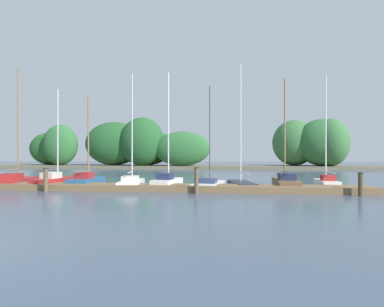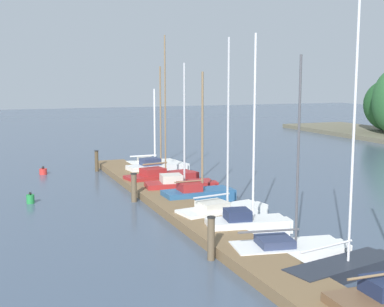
{
  "view_description": "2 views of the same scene",
  "coord_description": "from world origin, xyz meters",
  "views": [
    {
      "loc": [
        6.19,
        -5.6,
        2.1
      ],
      "look_at": [
        4.02,
        14.65,
        2.13
      ],
      "focal_mm": 29.24,
      "sensor_mm": 36.0,
      "label": 1
    },
    {
      "loc": [
        19.08,
        4.62,
        5.61
      ],
      "look_at": [
        -3.35,
        13.48,
        2.14
      ],
      "focal_mm": 49.39,
      "sensor_mm": 36.0,
      "label": 2
    }
  ],
  "objects": [
    {
      "name": "sailboat_6",
      "position": [
        2.66,
        13.32,
        0.4
      ],
      "size": [
        1.58,
        3.2,
        7.14
      ],
      "rotation": [
        0.0,
        0.0,
        1.4
      ],
      "color": "white",
      "rests_on": "ground"
    },
    {
      "name": "sailboat_0",
      "position": [
        -12.58,
        14.44,
        0.31
      ],
      "size": [
        1.34,
        3.25,
        4.93
      ],
      "rotation": [
        0.0,
        0.0,
        1.59
      ],
      "color": "white",
      "rests_on": "ground"
    },
    {
      "name": "sailboat_2",
      "position": [
        -7.32,
        13.35,
        0.37
      ],
      "size": [
        1.96,
        4.25,
        7.8
      ],
      "rotation": [
        0.0,
        0.0,
        1.75
      ],
      "color": "maroon",
      "rests_on": "ground"
    },
    {
      "name": "sailboat_5",
      "position": [
        0.36,
        13.38,
        0.35
      ],
      "size": [
        1.81,
        3.99,
        7.16
      ],
      "rotation": [
        0.0,
        0.0,
        1.73
      ],
      "color": "white",
      "rests_on": "ground"
    },
    {
      "name": "dock_pier",
      "position": [
        0.0,
        12.05,
        0.17
      ],
      "size": [
        28.33,
        1.8,
        0.35
      ],
      "color": "brown",
      "rests_on": "ground"
    },
    {
      "name": "sailboat_4",
      "position": [
        -2.59,
        13.53,
        0.39
      ],
      "size": [
        1.29,
        3.37,
        5.88
      ],
      "rotation": [
        0.0,
        0.0,
        1.58
      ],
      "color": "#285684",
      "rests_on": "ground"
    },
    {
      "name": "mooring_piling_2",
      "position": [
        4.65,
        10.95,
        0.7
      ],
      "size": [
        0.26,
        0.26,
        1.39
      ],
      "color": "brown",
      "rests_on": "ground"
    },
    {
      "name": "channel_buoy_1",
      "position": [
        -5.2,
        6.37,
        0.21
      ],
      "size": [
        0.35,
        0.35,
        0.52
      ],
      "color": "#23843D",
      "rests_on": "ground"
    },
    {
      "name": "channel_buoy_0",
      "position": [
        -12.43,
        7.68,
        0.18
      ],
      "size": [
        0.44,
        0.44,
        0.48
      ],
      "color": "red",
      "rests_on": "ground"
    },
    {
      "name": "mooring_piling_1",
      "position": [
        -3.75,
        10.79,
        0.67
      ],
      "size": [
        0.29,
        0.29,
        1.33
      ],
      "color": "brown",
      "rests_on": "ground"
    },
    {
      "name": "sailboat_7",
      "position": [
        5.2,
        13.47,
        0.27
      ],
      "size": [
        2.0,
        3.92,
        6.31
      ],
      "rotation": [
        0.0,
        0.0,
        1.39
      ],
      "color": "white",
      "rests_on": "ground"
    },
    {
      "name": "mooring_piling_0",
      "position": [
        -12.28,
        10.8,
        0.64
      ],
      "size": [
        0.25,
        0.25,
        1.27
      ],
      "color": "#4C3D28",
      "rests_on": "ground"
    },
    {
      "name": "sailboat_8",
      "position": [
        7.16,
        14.08,
        0.29
      ],
      "size": [
        1.77,
        3.97,
        7.73
      ],
      "rotation": [
        0.0,
        0.0,
        1.77
      ],
      "color": "#232833",
      "rests_on": "ground"
    },
    {
      "name": "sailboat_3",
      "position": [
        -4.64,
        13.43,
        0.4
      ],
      "size": [
        1.59,
        3.64,
        6.31
      ],
      "rotation": [
        0.0,
        0.0,
        1.45
      ],
      "color": "maroon",
      "rests_on": "ground"
    },
    {
      "name": "sailboat_1",
      "position": [
        -9.95,
        13.96,
        0.41
      ],
      "size": [
        1.53,
        3.81,
        6.25
      ],
      "rotation": [
        0.0,
        0.0,
        1.69
      ],
      "color": "white",
      "rests_on": "ground"
    }
  ]
}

